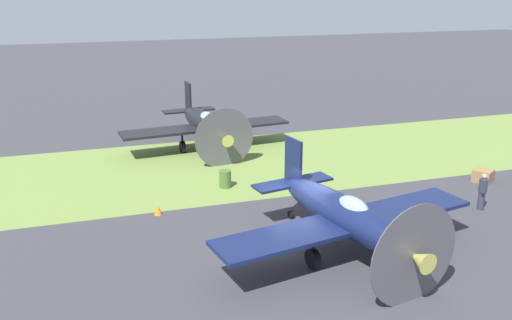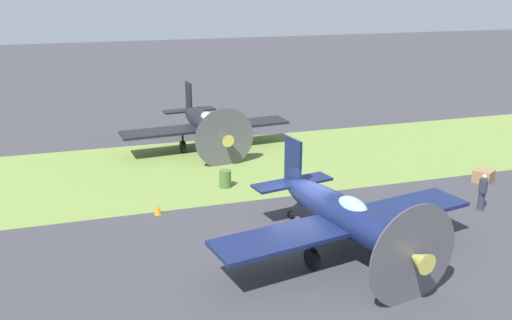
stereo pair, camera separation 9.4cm
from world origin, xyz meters
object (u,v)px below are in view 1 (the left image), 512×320
object	(u,v)px
ground_crew_chief	(482,191)
runway_marker_cone	(158,210)
airplane_lead	(344,215)
airplane_wingman	(205,124)
supply_crate	(483,176)
fuel_drum	(225,179)

from	to	relation	value
ground_crew_chief	runway_marker_cone	bearing A→B (deg)	-71.75
airplane_lead	ground_crew_chief	world-z (taller)	airplane_lead
airplane_wingman	airplane_lead	bearing A→B (deg)	91.99
airplane_wingman	ground_crew_chief	distance (m)	16.62
airplane_wingman	ground_crew_chief	size ratio (longest dim) A/B	6.11
ground_crew_chief	runway_marker_cone	distance (m)	14.75
airplane_lead	ground_crew_chief	xyz separation A→B (m)	(-7.97, -2.00, -0.70)
supply_crate	runway_marker_cone	size ratio (longest dim) A/B	2.05
fuel_drum	supply_crate	distance (m)	13.45
runway_marker_cone	ground_crew_chief	bearing A→B (deg)	164.73
ground_crew_chief	fuel_drum	xyz separation A→B (m)	(10.47, -6.28, -0.46)
airplane_wingman	ground_crew_chief	xyz separation A→B (m)	(-9.95, 13.29, -0.66)
airplane_wingman	supply_crate	world-z (taller)	airplane_wingman
ground_crew_chief	fuel_drum	size ratio (longest dim) A/B	1.92
fuel_drum	runway_marker_cone	world-z (taller)	fuel_drum
fuel_drum	airplane_wingman	bearing A→B (deg)	-94.27
airplane_lead	supply_crate	distance (m)	11.78
fuel_drum	runway_marker_cone	size ratio (longest dim) A/B	2.05
fuel_drum	ground_crew_chief	bearing A→B (deg)	149.06
airplane_lead	runway_marker_cone	xyz separation A→B (m)	(6.24, -5.88, -1.40)
fuel_drum	runway_marker_cone	xyz separation A→B (m)	(3.74, 2.40, -0.23)
airplane_wingman	fuel_drum	distance (m)	7.12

